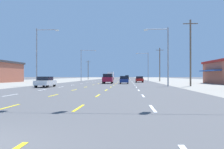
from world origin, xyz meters
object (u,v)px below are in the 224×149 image
Objects in this scene: sedan_inner_left_far at (109,78)px; streetlight_right_row_1 at (147,64)px; hatchback_far_left_distant_a at (106,78)px; suv_inner_right_distant_b at (127,77)px; streetlight_left_row_0 at (39,53)px; sedan_inner_right_farther at (127,78)px; box_truck_inner_left_farthest at (111,75)px; sedan_far_right_midfar at (139,79)px; hatchback_inner_right_near at (124,80)px; streetlight_right_row_0 at (165,52)px; sedan_far_left_nearest at (45,82)px; streetlight_left_row_1 at (83,63)px; suv_center_turn_mid at (108,79)px.

streetlight_right_row_1 is at bearing -58.26° from sedan_inner_left_far.
streetlight_right_row_1 is at bearing -71.06° from hatchback_far_left_distant_a.
streetlight_left_row_0 is at bearing -97.96° from suv_inner_right_distant_b.
streetlight_right_row_1 reaches higher than sedan_inner_right_farther.
sedan_inner_left_far is at bearing -90.04° from box_truck_inner_left_farthest.
sedan_far_right_midfar is 28.35m from streetlight_left_row_0.
hatchback_inner_right_near is 0.87× the size of sedan_inner_left_far.
streetlight_right_row_0 is at bearing -84.83° from sedan_inner_right_farther.
streetlight_left_row_0 is 19.56m from streetlight_right_row_0.
box_truck_inner_left_farthest reaches higher than sedan_far_left_nearest.
streetlight_left_row_1 is at bearing 138.67° from sedan_far_right_midfar.
sedan_inner_left_far and sedan_inner_right_farther have the same top height.
sedan_far_left_nearest is at bearing -93.01° from box_truck_inner_left_farthest.
streetlight_right_row_0 reaches higher than sedan_inner_left_far.
suv_inner_right_distant_b is 96.89m from streetlight_left_row_0.
box_truck_inner_left_farthest reaches higher than sedan_inner_right_farther.
streetlight_right_row_1 is (16.66, -48.55, 4.22)m from hatchback_far_left_distant_a.
streetlight_left_row_1 is at bearing -101.13° from box_truck_inner_left_farthest.
sedan_inner_left_far is 27.67m from hatchback_far_left_distant_a.
suv_inner_right_distant_b is 60.49m from streetlight_left_row_1.
box_truck_inner_left_farthest is 1.85× the size of hatchback_far_left_distant_a.
streetlight_left_row_0 is at bearing -96.36° from sedan_inner_left_far.
suv_center_turn_mid is at bearing -86.64° from box_truck_inner_left_farthest.
streetlight_left_row_0 is (-6.48, -58.15, 4.44)m from sedan_inner_left_far.
sedan_far_right_midfar is at bearing -77.73° from box_truck_inner_left_farthest.
suv_center_turn_mid is 55.54m from sedan_inner_right_farther.
streetlight_left_row_0 is 1.01× the size of streetlight_right_row_0.
streetlight_left_row_1 reaches higher than hatchback_inner_right_near.
suv_center_turn_mid is 26.53m from streetlight_right_row_1.
sedan_inner_left_far is (3.88, 62.75, 0.00)m from sedan_far_left_nearest.
suv_center_turn_mid is at bearing 127.56° from streetlight_right_row_0.
streetlight_left_row_1 is at bearing -102.70° from suv_inner_right_distant_b.
streetlight_left_row_1 is (0.15, 37.03, 0.44)m from streetlight_left_row_0.
sedan_far_right_midfar is 22.54m from streetlight_left_row_1.
sedan_far_left_nearest is 0.62× the size of box_truck_inner_left_farthest.
box_truck_inner_left_farthest is 0.84× the size of streetlight_right_row_1.
sedan_inner_right_farther is 0.47× the size of streetlight_left_row_1.
sedan_inner_right_farther is 31.96m from streetlight_right_row_1.
box_truck_inner_left_farthest is at bearing 100.68° from streetlight_right_row_0.
hatchback_far_left_distant_a reaches higher than sedan_far_left_nearest.
suv_center_turn_mid is (-3.34, 1.53, 0.24)m from hatchback_inner_right_near.
streetlight_right_row_1 is at bearing -67.97° from box_truck_inner_left_farthest.
sedan_far_left_nearest is at bearing -117.43° from sedan_far_right_midfar.
streetlight_left_row_0 is (-16.67, -22.50, 4.44)m from sedan_far_right_midfar.
hatchback_inner_right_near is 26.99m from streetlight_right_row_1.
suv_inner_right_distant_b is at bearing 44.34° from hatchback_far_left_distant_a.
sedan_inner_right_farther is (10.79, 72.70, 0.00)m from sedan_far_left_nearest.
hatchback_far_left_distant_a is at bearing 101.03° from streetlight_right_row_0.
suv_center_turn_mid is 1.00× the size of suv_inner_right_distant_b.
hatchback_far_left_distant_a is 51.50m from streetlight_right_row_1.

